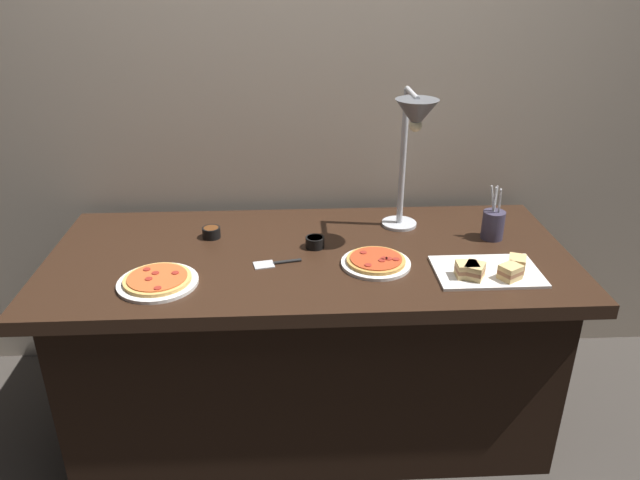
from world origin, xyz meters
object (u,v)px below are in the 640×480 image
(pizza_plate_front, at_px, (376,262))
(sandwich_platter, at_px, (489,270))
(heat_lamp, at_px, (413,129))
(sauce_cup_far, at_px, (211,232))
(utensil_holder, at_px, (493,224))
(serving_spatula, at_px, (275,263))
(sauce_cup_near, at_px, (315,242))
(pizza_plate_center, at_px, (158,281))

(pizza_plate_front, relative_size, sandwich_platter, 0.69)
(heat_lamp, height_order, pizza_plate_front, heat_lamp)
(heat_lamp, bearing_deg, sauce_cup_far, 174.75)
(heat_lamp, distance_m, sandwich_platter, 0.56)
(pizza_plate_front, bearing_deg, utensil_holder, 22.73)
(serving_spatula, bearing_deg, sauce_cup_far, 136.56)
(pizza_plate_front, height_order, sauce_cup_near, sauce_cup_near)
(sandwich_platter, distance_m, sauce_cup_near, 0.63)
(pizza_plate_front, relative_size, sauce_cup_far, 3.51)
(sauce_cup_far, height_order, utensil_holder, utensil_holder)
(sauce_cup_near, height_order, serving_spatula, sauce_cup_near)
(serving_spatula, bearing_deg, utensil_holder, 11.77)
(sandwich_platter, distance_m, serving_spatula, 0.74)
(heat_lamp, distance_m, sauce_cup_near, 0.54)
(heat_lamp, distance_m, sauce_cup_far, 0.85)
(sandwich_platter, height_order, sauce_cup_far, sandwich_platter)
(pizza_plate_center, distance_m, sandwich_platter, 1.11)
(pizza_plate_front, relative_size, utensil_holder, 1.16)
(sauce_cup_near, bearing_deg, serving_spatula, -138.94)
(sandwich_platter, xyz_separation_m, serving_spatula, (-0.73, 0.12, -0.02))
(pizza_plate_front, bearing_deg, sandwich_platter, -14.42)
(pizza_plate_center, bearing_deg, sauce_cup_near, 25.30)
(sauce_cup_near, xyz_separation_m, serving_spatula, (-0.15, -0.13, -0.02))
(pizza_plate_center, xyz_separation_m, sauce_cup_near, (0.53, 0.25, 0.01))
(pizza_plate_front, xyz_separation_m, sauce_cup_far, (-0.60, 0.26, 0.01))
(pizza_plate_center, height_order, serving_spatula, pizza_plate_center)
(heat_lamp, bearing_deg, sandwich_platter, -51.42)
(pizza_plate_front, height_order, sauce_cup_far, sauce_cup_far)
(sandwich_platter, relative_size, serving_spatula, 2.06)
(heat_lamp, height_order, sandwich_platter, heat_lamp)
(pizza_plate_front, height_order, pizza_plate_center, same)
(heat_lamp, bearing_deg, pizza_plate_center, -161.71)
(pizza_plate_front, bearing_deg, heat_lamp, 53.87)
(sandwich_platter, height_order, utensil_holder, utensil_holder)
(sauce_cup_far, bearing_deg, utensil_holder, -3.32)
(pizza_plate_center, relative_size, serving_spatula, 1.53)
(heat_lamp, distance_m, pizza_plate_front, 0.48)
(sauce_cup_near, distance_m, serving_spatula, 0.19)
(pizza_plate_center, relative_size, sandwich_platter, 0.75)
(heat_lamp, xyz_separation_m, sauce_cup_near, (-0.35, -0.04, -0.41))
(heat_lamp, xyz_separation_m, pizza_plate_front, (-0.14, -0.19, -0.42))
(sauce_cup_far, bearing_deg, sandwich_platter, -20.15)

